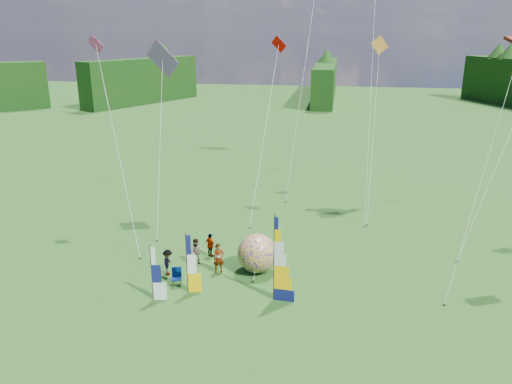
% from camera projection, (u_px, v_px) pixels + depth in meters
% --- Properties ---
extents(ground, '(220.00, 220.00, 0.00)m').
position_uv_depth(ground, '(262.00, 322.00, 24.92)').
color(ground, '#28561D').
rests_on(ground, ground).
extents(treeline_ring, '(210.00, 210.00, 8.00)m').
position_uv_depth(treeline_ring, '(263.00, 249.00, 23.68)').
color(treeline_ring, '#1A330D').
rests_on(treeline_ring, ground).
extents(feather_banner_main, '(1.30, 0.20, 4.79)m').
position_uv_depth(feather_banner_main, '(274.00, 259.00, 26.23)').
color(feather_banner_main, '#101555').
rests_on(feather_banner_main, ground).
extents(side_banner_left, '(0.96, 0.30, 3.45)m').
position_uv_depth(side_banner_left, '(187.00, 264.00, 27.19)').
color(side_banner_left, '#FFBD01').
rests_on(side_banner_left, ground).
extents(side_banner_far, '(0.94, 0.22, 3.14)m').
position_uv_depth(side_banner_far, '(152.00, 274.00, 26.47)').
color(side_banner_far, white).
rests_on(side_banner_far, ground).
extents(bol_inflatable, '(2.94, 2.94, 2.37)m').
position_uv_depth(bol_inflatable, '(257.00, 253.00, 29.80)').
color(bol_inflatable, '#090476').
rests_on(bol_inflatable, ground).
extents(spectator_a, '(0.80, 0.69, 1.84)m').
position_uv_depth(spectator_a, '(219.00, 258.00, 29.75)').
color(spectator_a, '#66594C').
rests_on(spectator_a, ground).
extents(spectator_b, '(0.84, 0.44, 1.69)m').
position_uv_depth(spectator_b, '(197.00, 252.00, 30.79)').
color(spectator_b, '#66594C').
rests_on(spectator_b, ground).
extents(spectator_c, '(0.51, 1.08, 1.61)m').
position_uv_depth(spectator_c, '(168.00, 262.00, 29.48)').
color(spectator_c, '#66594C').
rests_on(spectator_c, ground).
extents(spectator_d, '(0.96, 0.86, 1.58)m').
position_uv_depth(spectator_d, '(210.00, 245.00, 31.86)').
color(spectator_d, '#66594C').
rests_on(spectator_d, ground).
extents(camp_chair, '(0.74, 0.74, 1.04)m').
position_uv_depth(camp_chair, '(177.00, 277.00, 28.29)').
color(camp_chair, '#00113C').
rests_on(camp_chair, ground).
extents(kite_whale, '(5.65, 15.06, 24.30)m').
position_uv_depth(kite_whale, '(373.00, 53.00, 38.43)').
color(kite_whale, black).
rests_on(kite_whale, ground).
extents(kite_rainbow_delta, '(9.44, 13.01, 14.24)m').
position_uv_depth(kite_rainbow_delta, '(159.00, 130.00, 35.54)').
color(kite_rainbow_delta, red).
rests_on(kite_rainbow_delta, ground).
extents(kite_parafoil, '(9.51, 11.09, 15.21)m').
position_uv_depth(kite_parafoil, '(486.00, 154.00, 26.49)').
color(kite_parafoil, red).
rests_on(kite_parafoil, ground).
extents(small_kite_red, '(7.29, 11.79, 13.92)m').
position_uv_depth(small_kite_red, '(265.00, 123.00, 38.73)').
color(small_kite_red, '#E90500').
rests_on(small_kite_red, ground).
extents(small_kite_orange, '(6.96, 10.88, 14.00)m').
position_uv_depth(small_kite_orange, '(374.00, 123.00, 38.65)').
color(small_kite_orange, orange).
rests_on(small_kite_orange, ground).
extents(small_kite_yellow, '(8.06, 9.46, 11.60)m').
position_uv_depth(small_kite_yellow, '(495.00, 162.00, 31.99)').
color(small_kite_yellow, '#F9A70B').
rests_on(small_kite_yellow, ground).
extents(small_kite_pink, '(9.35, 10.43, 14.07)m').
position_uv_depth(small_kite_pink, '(116.00, 139.00, 33.02)').
color(small_kite_pink, '#CF3978').
rests_on(small_kite_pink, ground).
extents(small_kite_green, '(5.26, 12.90, 21.64)m').
position_uv_depth(small_kite_green, '(304.00, 67.00, 43.42)').
color(small_kite_green, green).
rests_on(small_kite_green, ground).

